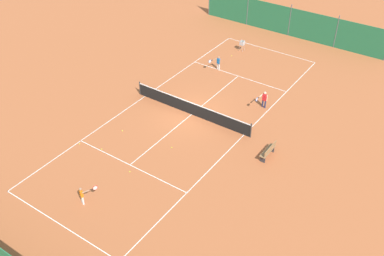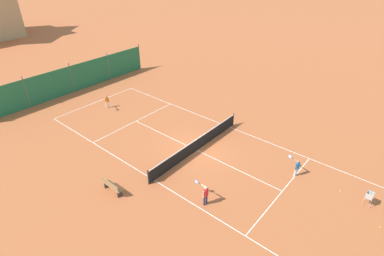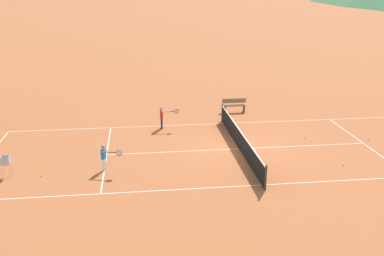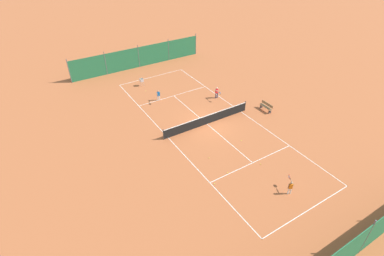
{
  "view_description": "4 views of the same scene",
  "coord_description": "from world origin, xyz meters",
  "px_view_note": "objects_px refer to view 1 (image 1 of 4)",
  "views": [
    {
      "loc": [
        -14.38,
        20.83,
        17.42
      ],
      "look_at": [
        -1.74,
        2.47,
        1.05
      ],
      "focal_mm": 42.0,
      "sensor_mm": 36.0,
      "label": 1
    },
    {
      "loc": [
        -13.32,
        -10.69,
        12.11
      ],
      "look_at": [
        0.99,
        1.27,
        0.87
      ],
      "focal_mm": 28.0,
      "sensor_mm": 36.0,
      "label": 2
    },
    {
      "loc": [
        20.06,
        -4.82,
        7.86
      ],
      "look_at": [
        -1.63,
        -2.13,
        0.63
      ],
      "focal_mm": 42.0,
      "sensor_mm": 36.0,
      "label": 3
    },
    {
      "loc": [
        13.4,
        18.91,
        15.77
      ],
      "look_at": [
        2.0,
        0.56,
        0.61
      ],
      "focal_mm": 28.0,
      "sensor_mm": 36.0,
      "label": 4
    }
  ],
  "objects_px": {
    "player_near_service": "(264,99)",
    "player_far_baseline": "(218,62)",
    "player_near_baseline": "(82,194)",
    "tennis_ball_alley_right": "(122,131)",
    "tennis_ball_far_corner": "(130,172)",
    "tennis_ball_alley_left": "(102,149)",
    "tennis_ball_by_net_left": "(232,56)",
    "courtside_bench": "(268,151)",
    "tennis_ball_by_net_right": "(172,148)",
    "tennis_ball_near_corner": "(80,144)",
    "tennis_ball_service_box": "(260,50)",
    "tennis_net": "(192,108)",
    "ball_hopper": "(242,44)"
  },
  "relations": [
    {
      "from": "player_far_baseline",
      "to": "ball_hopper",
      "type": "bearing_deg",
      "value": -88.85
    },
    {
      "from": "player_near_baseline",
      "to": "courtside_bench",
      "type": "xyz_separation_m",
      "value": [
        -6.32,
        -9.03,
        -0.21
      ]
    },
    {
      "from": "player_near_baseline",
      "to": "ball_hopper",
      "type": "relative_size",
      "value": 1.27
    },
    {
      "from": "ball_hopper",
      "to": "tennis_ball_far_corner",
      "type": "bearing_deg",
      "value": 97.69
    },
    {
      "from": "tennis_net",
      "to": "player_near_service",
      "type": "bearing_deg",
      "value": -135.96
    },
    {
      "from": "tennis_net",
      "to": "tennis_ball_alley_right",
      "type": "distance_m",
      "value": 4.92
    },
    {
      "from": "tennis_ball_by_net_right",
      "to": "player_near_baseline",
      "type": "bearing_deg",
      "value": 80.74
    },
    {
      "from": "tennis_net",
      "to": "ball_hopper",
      "type": "xyz_separation_m",
      "value": [
        1.93,
        -10.41,
        0.16
      ]
    },
    {
      "from": "tennis_ball_far_corner",
      "to": "player_near_baseline",
      "type": "bearing_deg",
      "value": 83.28
    },
    {
      "from": "player_near_service",
      "to": "tennis_ball_alley_right",
      "type": "bearing_deg",
      "value": 50.73
    },
    {
      "from": "tennis_net",
      "to": "courtside_bench",
      "type": "bearing_deg",
      "value": 170.06
    },
    {
      "from": "tennis_ball_alley_left",
      "to": "player_far_baseline",
      "type": "bearing_deg",
      "value": -92.46
    },
    {
      "from": "player_near_baseline",
      "to": "tennis_ball_alley_right",
      "type": "height_order",
      "value": "player_near_baseline"
    },
    {
      "from": "player_near_service",
      "to": "tennis_ball_by_net_left",
      "type": "xyz_separation_m",
      "value": [
        5.77,
        -5.47,
        -0.71
      ]
    },
    {
      "from": "player_near_baseline",
      "to": "tennis_ball_near_corner",
      "type": "height_order",
      "value": "player_near_baseline"
    },
    {
      "from": "tennis_ball_alley_left",
      "to": "tennis_ball_alley_right",
      "type": "bearing_deg",
      "value": -83.89
    },
    {
      "from": "tennis_ball_far_corner",
      "to": "tennis_ball_by_net_left",
      "type": "distance_m",
      "value": 16.08
    },
    {
      "from": "tennis_ball_alley_left",
      "to": "tennis_ball_service_box",
      "type": "bearing_deg",
      "value": -95.45
    },
    {
      "from": "player_near_baseline",
      "to": "tennis_ball_far_corner",
      "type": "bearing_deg",
      "value": -96.72
    },
    {
      "from": "player_near_baseline",
      "to": "tennis_ball_far_corner",
      "type": "relative_size",
      "value": 17.1
    },
    {
      "from": "tennis_ball_alley_left",
      "to": "tennis_ball_far_corner",
      "type": "distance_m",
      "value": 2.86
    },
    {
      "from": "player_near_baseline",
      "to": "courtside_bench",
      "type": "height_order",
      "value": "player_near_baseline"
    },
    {
      "from": "player_far_baseline",
      "to": "courtside_bench",
      "type": "height_order",
      "value": "player_far_baseline"
    },
    {
      "from": "tennis_net",
      "to": "player_near_service",
      "type": "distance_m",
      "value": 5.08
    },
    {
      "from": "tennis_net",
      "to": "tennis_ball_by_net_right",
      "type": "bearing_deg",
      "value": 106.05
    },
    {
      "from": "tennis_ball_by_net_left",
      "to": "tennis_ball_far_corner",
      "type": "bearing_deg",
      "value": 99.04
    },
    {
      "from": "player_far_baseline",
      "to": "player_near_service",
      "type": "bearing_deg",
      "value": 152.9
    },
    {
      "from": "tennis_ball_service_box",
      "to": "tennis_ball_by_net_left",
      "type": "relative_size",
      "value": 1.0
    },
    {
      "from": "ball_hopper",
      "to": "courtside_bench",
      "type": "bearing_deg",
      "value": 125.68
    },
    {
      "from": "tennis_net",
      "to": "ball_hopper",
      "type": "height_order",
      "value": "tennis_net"
    },
    {
      "from": "tennis_ball_alley_left",
      "to": "tennis_ball_by_net_left",
      "type": "height_order",
      "value": "same"
    },
    {
      "from": "tennis_ball_alley_left",
      "to": "courtside_bench",
      "type": "height_order",
      "value": "courtside_bench"
    },
    {
      "from": "player_near_service",
      "to": "tennis_ball_by_net_right",
      "type": "distance_m",
      "value": 7.72
    },
    {
      "from": "player_near_service",
      "to": "tennis_ball_service_box",
      "type": "relative_size",
      "value": 19.33
    },
    {
      "from": "tennis_ball_service_box",
      "to": "tennis_ball_near_corner",
      "type": "height_order",
      "value": "same"
    },
    {
      "from": "tennis_ball_alley_left",
      "to": "tennis_ball_by_net_left",
      "type": "relative_size",
      "value": 1.0
    },
    {
      "from": "player_near_baseline",
      "to": "tennis_ball_service_box",
      "type": "bearing_deg",
      "value": -88.06
    },
    {
      "from": "player_far_baseline",
      "to": "tennis_ball_by_net_right",
      "type": "bearing_deg",
      "value": 106.17
    },
    {
      "from": "player_near_service",
      "to": "ball_hopper",
      "type": "distance_m",
      "value": 8.86
    },
    {
      "from": "tennis_ball_alley_right",
      "to": "courtside_bench",
      "type": "xyz_separation_m",
      "value": [
        -8.96,
        -3.02,
        0.42
      ]
    },
    {
      "from": "tennis_ball_alley_right",
      "to": "tennis_ball_service_box",
      "type": "height_order",
      "value": "same"
    },
    {
      "from": "tennis_ball_service_box",
      "to": "tennis_ball_far_corner",
      "type": "distance_m",
      "value": 18.28
    },
    {
      "from": "player_near_service",
      "to": "player_far_baseline",
      "type": "relative_size",
      "value": 1.09
    },
    {
      "from": "tennis_ball_alley_right",
      "to": "tennis_net",
      "type": "bearing_deg",
      "value": -122.34
    },
    {
      "from": "tennis_ball_alley_right",
      "to": "ball_hopper",
      "type": "height_order",
      "value": "ball_hopper"
    },
    {
      "from": "tennis_ball_by_net_right",
      "to": "tennis_ball_near_corner",
      "type": "xyz_separation_m",
      "value": [
        4.96,
        2.98,
        0.0
      ]
    },
    {
      "from": "tennis_ball_alley_left",
      "to": "tennis_ball_by_net_right",
      "type": "distance_m",
      "value": 4.31
    },
    {
      "from": "tennis_ball_alley_left",
      "to": "tennis_ball_by_net_left",
      "type": "xyz_separation_m",
      "value": [
        -0.27,
        -15.28,
        0.0
      ]
    },
    {
      "from": "tennis_net",
      "to": "tennis_ball_by_net_right",
      "type": "relative_size",
      "value": 139.09
    },
    {
      "from": "player_near_service",
      "to": "tennis_ball_by_net_left",
      "type": "distance_m",
      "value": 7.98
    }
  ]
}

